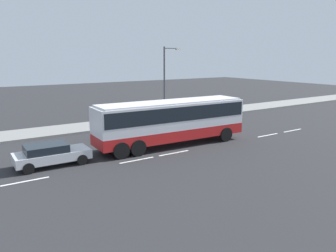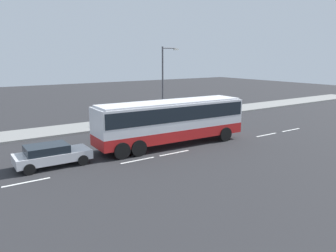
{
  "view_description": "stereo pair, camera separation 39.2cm",
  "coord_description": "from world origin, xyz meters",
  "px_view_note": "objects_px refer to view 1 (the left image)",
  "views": [
    {
      "loc": [
        -14.65,
        -19.77,
        6.43
      ],
      "look_at": [
        -1.88,
        -0.4,
        1.57
      ],
      "focal_mm": 35.44,
      "sensor_mm": 36.0,
      "label": 1
    },
    {
      "loc": [
        -14.97,
        -19.55,
        6.43
      ],
      "look_at": [
        -1.88,
        -0.4,
        1.57
      ],
      "focal_mm": 35.44,
      "sensor_mm": 36.0,
      "label": 2
    }
  ],
  "objects_px": {
    "coach_bus": "(172,118)",
    "pedestrian_near_curb": "(205,103)",
    "car_silver_hatch": "(51,154)",
    "pedestrian_at_crossing": "(201,107)",
    "street_lamp": "(166,79)"
  },
  "relations": [
    {
      "from": "coach_bus",
      "to": "pedestrian_at_crossing",
      "type": "bearing_deg",
      "value": 43.5
    },
    {
      "from": "coach_bus",
      "to": "pedestrian_near_curb",
      "type": "relative_size",
      "value": 6.49
    },
    {
      "from": "pedestrian_at_crossing",
      "to": "street_lamp",
      "type": "relative_size",
      "value": 0.22
    },
    {
      "from": "pedestrian_at_crossing",
      "to": "coach_bus",
      "type": "bearing_deg",
      "value": -34.42
    },
    {
      "from": "car_silver_hatch",
      "to": "coach_bus",
      "type": "bearing_deg",
      "value": 0.44
    },
    {
      "from": "coach_bus",
      "to": "street_lamp",
      "type": "height_order",
      "value": "street_lamp"
    },
    {
      "from": "pedestrian_near_curb",
      "to": "pedestrian_at_crossing",
      "type": "relative_size",
      "value": 1.15
    },
    {
      "from": "pedestrian_near_curb",
      "to": "street_lamp",
      "type": "bearing_deg",
      "value": 104.99
    },
    {
      "from": "pedestrian_near_curb",
      "to": "street_lamp",
      "type": "distance_m",
      "value": 7.6
    },
    {
      "from": "pedestrian_near_curb",
      "to": "car_silver_hatch",
      "type": "bearing_deg",
      "value": 115.09
    },
    {
      "from": "pedestrian_near_curb",
      "to": "street_lamp",
      "type": "relative_size",
      "value": 0.25
    },
    {
      "from": "car_silver_hatch",
      "to": "pedestrian_at_crossing",
      "type": "relative_size",
      "value": 2.81
    },
    {
      "from": "coach_bus",
      "to": "pedestrian_near_curb",
      "type": "distance_m",
      "value": 14.96
    },
    {
      "from": "car_silver_hatch",
      "to": "street_lamp",
      "type": "xyz_separation_m",
      "value": [
        13.34,
        7.79,
        3.59
      ]
    },
    {
      "from": "coach_bus",
      "to": "pedestrian_near_curb",
      "type": "height_order",
      "value": "coach_bus"
    }
  ]
}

